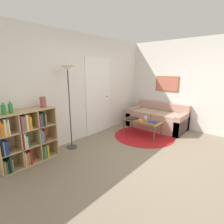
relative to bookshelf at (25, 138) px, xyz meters
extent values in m
plane|color=gray|center=(1.62, -2.02, -0.52)|extent=(14.00, 14.00, 0.00)
cube|color=silver|center=(1.62, 0.21, 0.78)|extent=(7.74, 0.05, 2.60)
cube|color=white|center=(2.14, 0.18, 0.52)|extent=(0.92, 0.02, 2.08)
sphere|color=tan|center=(2.47, 0.15, 0.48)|extent=(0.04, 0.04, 0.04)
cube|color=silver|center=(4.02, -0.92, 0.78)|extent=(0.05, 5.21, 2.60)
cube|color=olive|center=(3.98, -0.99, 0.80)|extent=(0.02, 0.73, 0.47)
cube|color=#C66656|center=(3.97, -0.99, 0.80)|extent=(0.01, 0.67, 0.41)
cylinder|color=#B2191E|center=(2.70, -0.99, -0.52)|extent=(1.60, 1.60, 0.01)
cube|color=tan|center=(0.58, 0.00, -0.01)|extent=(0.02, 0.34, 1.03)
cube|color=tan|center=(0.06, 0.00, 0.50)|extent=(1.06, 0.34, 0.02)
cube|color=tan|center=(0.06, 0.00, -0.51)|extent=(1.06, 0.34, 0.02)
cube|color=tan|center=(0.06, 0.16, -0.01)|extent=(1.06, 0.02, 1.03)
cube|color=tan|center=(-0.12, 0.00, -0.01)|extent=(0.02, 0.32, 0.99)
cube|color=tan|center=(0.23, 0.00, -0.01)|extent=(0.02, 0.32, 0.99)
cube|color=tan|center=(0.06, 0.00, -0.17)|extent=(1.03, 0.32, 0.02)
cube|color=tan|center=(0.06, 0.00, 0.16)|extent=(1.03, 0.32, 0.02)
cube|color=olive|center=(-0.43, -0.03, -0.38)|extent=(0.03, 0.26, 0.24)
cube|color=#196B38|center=(-0.40, -0.06, -0.39)|extent=(0.02, 0.22, 0.22)
cube|color=black|center=(-0.37, -0.07, -0.37)|extent=(0.03, 0.19, 0.27)
cube|color=#196B38|center=(-0.33, -0.06, -0.36)|extent=(0.02, 0.21, 0.29)
cube|color=olive|center=(-0.31, -0.05, -0.39)|extent=(0.02, 0.23, 0.23)
cube|color=silver|center=(-0.09, -0.05, -0.36)|extent=(0.02, 0.23, 0.28)
cube|color=orange|center=(-0.06, -0.06, -0.38)|extent=(0.03, 0.21, 0.24)
cube|color=olive|center=(-0.02, -0.04, -0.38)|extent=(0.03, 0.25, 0.25)
cube|color=#B21E23|center=(0.01, -0.03, -0.37)|extent=(0.03, 0.27, 0.26)
cube|color=#196B38|center=(0.26, -0.07, -0.37)|extent=(0.03, 0.20, 0.26)
cube|color=olive|center=(0.30, -0.07, -0.37)|extent=(0.03, 0.20, 0.26)
cube|color=#196B38|center=(0.33, -0.05, -0.38)|extent=(0.02, 0.23, 0.25)
cube|color=gold|center=(0.36, -0.06, -0.37)|extent=(0.03, 0.20, 0.26)
cube|color=black|center=(-0.43, -0.06, -0.01)|extent=(0.03, 0.21, 0.30)
cube|color=teal|center=(-0.40, -0.05, -0.04)|extent=(0.02, 0.23, 0.25)
cube|color=navy|center=(-0.37, -0.06, -0.04)|extent=(0.03, 0.21, 0.24)
cube|color=navy|center=(-0.34, -0.05, -0.05)|extent=(0.02, 0.23, 0.23)
cube|color=#B21E23|center=(-0.09, -0.04, -0.05)|extent=(0.02, 0.25, 0.22)
cube|color=silver|center=(-0.06, -0.04, -0.02)|extent=(0.03, 0.24, 0.29)
cube|color=silver|center=(-0.03, -0.07, -0.05)|extent=(0.02, 0.20, 0.23)
cube|color=#196B38|center=(0.00, -0.06, -0.04)|extent=(0.02, 0.20, 0.24)
cube|color=teal|center=(0.26, -0.06, -0.02)|extent=(0.03, 0.21, 0.29)
cube|color=teal|center=(0.29, -0.04, -0.05)|extent=(0.02, 0.24, 0.24)
cube|color=#B21E23|center=(0.32, -0.06, -0.03)|extent=(0.03, 0.20, 0.27)
cube|color=orange|center=(-0.37, -0.06, 0.28)|extent=(0.03, 0.21, 0.22)
cube|color=silver|center=(-0.34, -0.04, 0.31)|extent=(0.03, 0.25, 0.28)
cube|color=gold|center=(-0.31, -0.05, 0.28)|extent=(0.02, 0.24, 0.23)
cube|color=silver|center=(-0.29, -0.04, 0.30)|extent=(0.02, 0.25, 0.27)
cube|color=#7F287A|center=(-0.09, -0.05, 0.32)|extent=(0.02, 0.22, 0.29)
cube|color=olive|center=(-0.06, -0.07, 0.30)|extent=(0.03, 0.19, 0.27)
cube|color=olive|center=(-0.02, -0.03, 0.30)|extent=(0.03, 0.27, 0.27)
cube|color=silver|center=(0.02, -0.04, 0.31)|extent=(0.03, 0.26, 0.29)
cube|color=orange|center=(0.05, -0.03, 0.30)|extent=(0.03, 0.26, 0.27)
cube|color=gold|center=(0.08, -0.05, 0.29)|extent=(0.03, 0.22, 0.24)
cube|color=#7F287A|center=(0.26, -0.06, 0.29)|extent=(0.03, 0.22, 0.25)
cube|color=#196B38|center=(0.30, -0.07, 0.30)|extent=(0.03, 0.19, 0.27)
cube|color=black|center=(0.33, -0.05, 0.30)|extent=(0.03, 0.23, 0.27)
cube|color=olive|center=(0.37, -0.06, 0.29)|extent=(0.03, 0.21, 0.24)
cylinder|color=#333333|center=(0.99, -0.08, -0.51)|extent=(0.25, 0.25, 0.01)
cylinder|color=#333333|center=(0.99, -0.08, 0.40)|extent=(0.02, 0.02, 1.74)
cone|color=white|center=(0.99, -0.08, 1.27)|extent=(0.30, 0.30, 0.10)
cube|color=tan|center=(3.54, -0.93, -0.31)|extent=(0.87, 1.68, 0.41)
cube|color=tan|center=(3.89, -0.93, -0.15)|extent=(0.16, 1.68, 0.74)
cube|color=tan|center=(3.54, -1.69, -0.24)|extent=(0.87, 0.16, 0.55)
cube|color=tan|center=(3.54, -0.17, -0.24)|extent=(0.87, 0.16, 0.55)
cube|color=tan|center=(3.46, -1.27, -0.06)|extent=(0.67, 0.66, 0.10)
cube|color=tan|center=(3.46, -0.59, -0.06)|extent=(0.67, 0.66, 0.10)
cube|color=brown|center=(2.67, -0.93, -0.10)|extent=(0.48, 1.00, 0.02)
cylinder|color=brown|center=(2.47, -1.39, -0.32)|extent=(0.04, 0.04, 0.41)
cylinder|color=brown|center=(2.47, -0.47, -0.32)|extent=(0.04, 0.04, 0.41)
cylinder|color=brown|center=(2.87, -1.39, -0.32)|extent=(0.04, 0.04, 0.41)
cylinder|color=brown|center=(2.87, -0.47, -0.32)|extent=(0.04, 0.04, 0.41)
cube|color=black|center=(2.63, -0.63, -0.08)|extent=(0.31, 0.24, 0.02)
cylinder|color=orange|center=(2.53, -0.95, -0.06)|extent=(0.13, 0.13, 0.05)
cube|color=gold|center=(2.61, -1.25, -0.08)|extent=(0.14, 0.20, 0.02)
cube|color=navy|center=(2.61, -1.26, -0.06)|extent=(0.14, 0.20, 0.02)
cylinder|color=white|center=(2.85, -0.93, -0.05)|extent=(0.08, 0.08, 0.08)
cube|color=black|center=(2.65, -0.87, -0.08)|extent=(0.06, 0.17, 0.02)
cylinder|color=#2D8438|center=(-0.28, -0.02, 0.59)|extent=(0.07, 0.07, 0.16)
cylinder|color=#2D8438|center=(-0.28, -0.02, 0.69)|extent=(0.03, 0.03, 0.04)
cylinder|color=#2D8438|center=(-0.17, -0.01, 0.59)|extent=(0.07, 0.07, 0.16)
cylinder|color=#2D8438|center=(-0.17, -0.01, 0.69)|extent=(0.03, 0.03, 0.04)
cylinder|color=#934C47|center=(0.42, 0.00, 0.61)|extent=(0.12, 0.12, 0.21)
camera|label=1|loc=(-1.27, -3.20, 1.24)|focal=28.00mm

